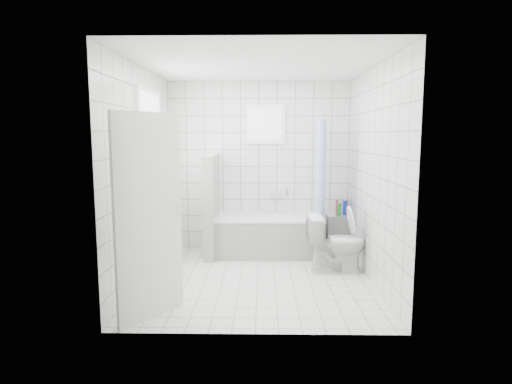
{
  "coord_description": "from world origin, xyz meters",
  "views": [
    {
      "loc": [
        0.07,
        -5.15,
        1.78
      ],
      "look_at": [
        -0.02,
        0.35,
        1.05
      ],
      "focal_mm": 30.0,
      "sensor_mm": 36.0,
      "label": 1
    }
  ],
  "objects": [
    {
      "name": "ceiling",
      "position": [
        0.0,
        0.0,
        2.6
      ],
      "size": [
        3.0,
        3.0,
        0.0
      ],
      "primitive_type": "plane",
      "rotation": [
        3.14,
        0.0,
        0.0
      ],
      "color": "white",
      "rests_on": "ground"
    },
    {
      "name": "ledge_bottles",
      "position": [
        1.27,
        1.36,
        0.66
      ],
      "size": [
        0.18,
        0.16,
        0.24
      ],
      "color": "#1A33D5",
      "rests_on": "tiled_ledge"
    },
    {
      "name": "wall_back",
      "position": [
        0.0,
        1.5,
        1.3
      ],
      "size": [
        2.8,
        0.02,
        2.6
      ],
      "primitive_type": "cube",
      "color": "white",
      "rests_on": "ground"
    },
    {
      "name": "tiled_ledge",
      "position": [
        1.27,
        1.38,
        0.28
      ],
      "size": [
        0.4,
        0.24,
        0.55
      ],
      "primitive_type": "cube",
      "color": "white",
      "rests_on": "ground"
    },
    {
      "name": "ground",
      "position": [
        0.0,
        0.0,
        0.0
      ],
      "size": [
        3.0,
        3.0,
        0.0
      ],
      "primitive_type": "plane",
      "color": "white",
      "rests_on": "ground"
    },
    {
      "name": "curtain_rod",
      "position": [
        0.9,
        1.1,
        2.0
      ],
      "size": [
        0.02,
        0.8,
        0.02
      ],
      "primitive_type": "cylinder",
      "rotation": [
        1.57,
        0.0,
        0.0
      ],
      "color": "silver",
      "rests_on": "wall_back"
    },
    {
      "name": "window_left",
      "position": [
        -1.35,
        0.3,
        1.6
      ],
      "size": [
        0.01,
        0.9,
        1.4
      ],
      "primitive_type": "cube",
      "color": "white",
      "rests_on": "wall_left"
    },
    {
      "name": "sill_bottles",
      "position": [
        -1.3,
        0.19,
        1.04
      ],
      "size": [
        0.17,
        0.76,
        0.32
      ],
      "color": "silver",
      "rests_on": "window_sill"
    },
    {
      "name": "wall_left",
      "position": [
        -1.4,
        0.0,
        1.3
      ],
      "size": [
        0.02,
        3.0,
        2.6
      ],
      "primitive_type": "cube",
      "color": "white",
      "rests_on": "ground"
    },
    {
      "name": "shower_curtain",
      "position": [
        0.9,
        0.97,
        1.1
      ],
      "size": [
        0.14,
        0.48,
        1.78
      ],
      "primitive_type": null,
      "color": "#5166EF",
      "rests_on": "curtain_rod"
    },
    {
      "name": "bathtub",
      "position": [
        0.16,
        1.12,
        0.29
      ],
      "size": [
        1.58,
        0.77,
        0.58
      ],
      "color": "white",
      "rests_on": "ground"
    },
    {
      "name": "tub_faucet",
      "position": [
        0.26,
        1.46,
        0.85
      ],
      "size": [
        0.18,
        0.06,
        0.06
      ],
      "primitive_type": "cube",
      "color": "silver",
      "rests_on": "wall_back"
    },
    {
      "name": "window_sill",
      "position": [
        -1.31,
        0.3,
        0.86
      ],
      "size": [
        0.18,
        1.02,
        0.08
      ],
      "primitive_type": "cube",
      "color": "white",
      "rests_on": "wall_left"
    },
    {
      "name": "door",
      "position": [
        -1.02,
        -1.15,
        1.0
      ],
      "size": [
        0.49,
        0.68,
        2.0
      ],
      "primitive_type": "cube",
      "rotation": [
        0.0,
        0.0,
        -0.61
      ],
      "color": "silver",
      "rests_on": "ground"
    },
    {
      "name": "wall_front",
      "position": [
        0.0,
        -1.5,
        1.3
      ],
      "size": [
        2.8,
        0.02,
        2.6
      ],
      "primitive_type": "cube",
      "color": "white",
      "rests_on": "ground"
    },
    {
      "name": "wall_right",
      "position": [
        1.4,
        0.0,
        1.3
      ],
      "size": [
        0.02,
        3.0,
        2.6
      ],
      "primitive_type": "cube",
      "color": "white",
      "rests_on": "ground"
    },
    {
      "name": "toilet",
      "position": [
        1.03,
        0.31,
        0.38
      ],
      "size": [
        0.78,
        0.48,
        0.76
      ],
      "primitive_type": "imported",
      "rotation": [
        0.0,
        0.0,
        1.64
      ],
      "color": "white",
      "rests_on": "ground"
    },
    {
      "name": "window_back",
      "position": [
        0.1,
        1.46,
        1.95
      ],
      "size": [
        0.5,
        0.01,
        0.5
      ],
      "primitive_type": "cube",
      "color": "white",
      "rests_on": "wall_back"
    },
    {
      "name": "partition_wall",
      "position": [
        -0.69,
        1.07,
        0.75
      ],
      "size": [
        0.15,
        0.85,
        1.5
      ],
      "primitive_type": "cube",
      "color": "white",
      "rests_on": "ground"
    }
  ]
}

